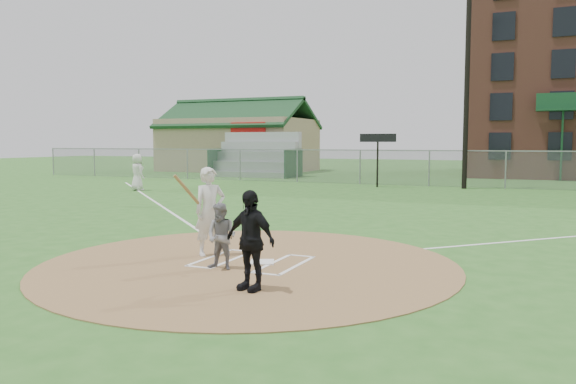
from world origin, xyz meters
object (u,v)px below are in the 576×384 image
at_px(catcher, 222,236).
at_px(batter_at_plate, 210,211).
at_px(umpire, 250,240).
at_px(home_plate, 262,262).
at_px(ondeck_player, 137,172).

xyz_separation_m(catcher, batter_at_plate, (-0.90, 1.07, 0.32)).
bearing_deg(catcher, umpire, -42.61).
xyz_separation_m(home_plate, umpire, (0.72, -1.94, 0.82)).
height_order(umpire, ondeck_player, ondeck_player).
bearing_deg(umpire, ondeck_player, 146.56).
bearing_deg(home_plate, umpire, -69.54).
xyz_separation_m(umpire, batter_at_plate, (-2.10, 2.20, 0.12)).
distance_m(catcher, batter_at_plate, 1.44).
distance_m(home_plate, umpire, 2.23).
xyz_separation_m(umpire, ondeck_player, (-14.18, 15.05, 0.08)).
height_order(catcher, batter_at_plate, batter_at_plate).
height_order(home_plate, umpire, umpire).
relative_size(catcher, ondeck_player, 0.69).
bearing_deg(home_plate, catcher, -119.83).
bearing_deg(ondeck_player, home_plate, 159.57).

